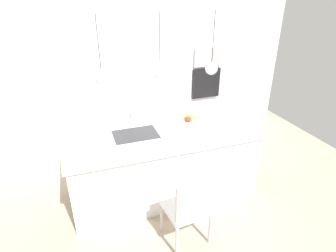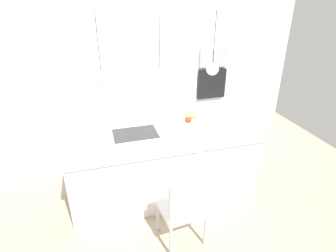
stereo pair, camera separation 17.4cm
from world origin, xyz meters
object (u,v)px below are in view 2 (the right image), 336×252
object	(u,v)px
fruit_bowl	(189,122)
oven	(211,84)
chair_near	(184,206)
microwave	(213,57)

from	to	relation	value
fruit_bowl	oven	size ratio (longest dim) A/B	0.54
oven	chair_near	distance (m)	2.99
fruit_bowl	microwave	distance (m)	1.90
fruit_bowl	chair_near	xyz separation A→B (m)	(-0.42, -1.05, -0.46)
oven	microwave	bearing A→B (deg)	0.00
fruit_bowl	chair_near	size ratio (longest dim) A/B	0.33
oven	chair_near	xyz separation A→B (m)	(-1.43, -2.58, -0.45)
chair_near	fruit_bowl	bearing A→B (deg)	68.02
fruit_bowl	chair_near	bearing A→B (deg)	-111.98
oven	fruit_bowl	bearing A→B (deg)	-123.41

